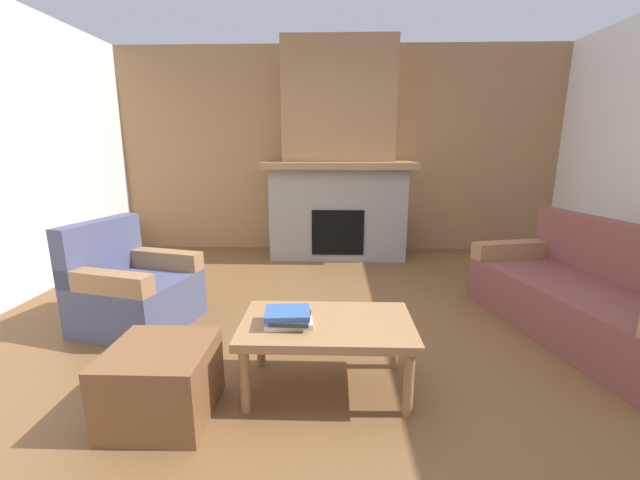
% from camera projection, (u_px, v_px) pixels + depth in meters
% --- Properties ---
extents(ground, '(9.00, 9.00, 0.00)m').
position_uv_depth(ground, '(341.00, 352.00, 2.81)').
color(ground, brown).
extents(wall_back_wood_panel, '(6.00, 0.12, 2.70)m').
position_uv_depth(wall_back_wood_panel, '(338.00, 151.00, 5.42)').
color(wall_back_wood_panel, '#997047').
rests_on(wall_back_wood_panel, ground).
extents(fireplace, '(1.90, 0.82, 2.70)m').
position_uv_depth(fireplace, '(338.00, 167.00, 5.09)').
color(fireplace, gray).
rests_on(fireplace, ground).
extents(couch, '(1.22, 1.94, 0.85)m').
position_uv_depth(couch, '(592.00, 300.00, 3.00)').
color(couch, brown).
rests_on(couch, ground).
extents(armchair, '(0.92, 0.92, 0.85)m').
position_uv_depth(armchair, '(132.00, 290.00, 3.18)').
color(armchair, '#474C6B').
rests_on(armchair, ground).
extents(coffee_table, '(1.00, 0.60, 0.43)m').
position_uv_depth(coffee_table, '(327.00, 330.00, 2.32)').
color(coffee_table, '#997047').
rests_on(coffee_table, ground).
extents(ottoman, '(0.52, 0.52, 0.40)m').
position_uv_depth(ottoman, '(162.00, 382.00, 2.11)').
color(ottoman, brown).
rests_on(ottoman, ground).
extents(book_stack_near_edge, '(0.29, 0.23, 0.09)m').
position_uv_depth(book_stack_near_edge, '(289.00, 318.00, 2.25)').
color(book_stack_near_edge, beige).
rests_on(book_stack_near_edge, coffee_table).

